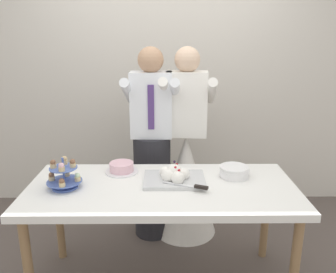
{
  "coord_description": "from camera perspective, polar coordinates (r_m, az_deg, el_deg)",
  "views": [
    {
      "loc": [
        0.02,
        -2.13,
        1.75
      ],
      "look_at": [
        0.04,
        0.15,
        1.07
      ],
      "focal_mm": 36.97,
      "sensor_mm": 36.0,
      "label": 1
    }
  ],
  "objects": [
    {
      "name": "dessert_table",
      "position": [
        2.37,
        -0.99,
        -9.74
      ],
      "size": [
        1.8,
        0.8,
        0.78
      ],
      "color": "white",
      "rests_on": "ground_plane"
    },
    {
      "name": "plate_stack",
      "position": [
        2.51,
        10.87,
        -5.7
      ],
      "size": [
        0.21,
        0.21,
        0.08
      ],
      "color": "white",
      "rests_on": "dessert_table"
    },
    {
      "name": "rear_wall",
      "position": [
        3.57,
        -0.86,
        11.7
      ],
      "size": [
        5.2,
        0.1,
        2.9
      ],
      "primitive_type": "cube",
      "color": "beige",
      "rests_on": "ground_plane"
    },
    {
      "name": "cupcake_stand",
      "position": [
        2.38,
        -16.76,
        -6.23
      ],
      "size": [
        0.23,
        0.23,
        0.21
      ],
      "color": "#4C66B2",
      "rests_on": "dessert_table"
    },
    {
      "name": "main_cake_tray",
      "position": [
        2.39,
        1.04,
        -6.58
      ],
      "size": [
        0.43,
        0.36,
        0.13
      ],
      "color": "silver",
      "rests_on": "dessert_table"
    },
    {
      "name": "round_cake",
      "position": [
        2.57,
        -7.65,
        -5.14
      ],
      "size": [
        0.24,
        0.24,
        0.07
      ],
      "color": "white",
      "rests_on": "dessert_table"
    },
    {
      "name": "person_bride",
      "position": [
        3.08,
        2.93,
        -5.78
      ],
      "size": [
        0.56,
        0.56,
        1.66
      ],
      "color": "white",
      "rests_on": "ground_plane"
    },
    {
      "name": "person_groom",
      "position": [
        2.99,
        -2.67,
        -3.13
      ],
      "size": [
        0.46,
        0.49,
        1.66
      ],
      "color": "#232328",
      "rests_on": "ground_plane"
    }
  ]
}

